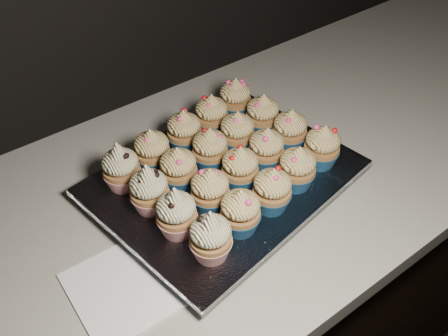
{
  "coord_description": "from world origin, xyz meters",
  "views": [
    {
      "loc": [
        -0.6,
        1.17,
        1.53
      ],
      "look_at": [
        -0.23,
        1.67,
        0.95
      ],
      "focal_mm": 40.0,
      "sensor_mm": 36.0,
      "label": 1
    }
  ],
  "objects": [
    {
      "name": "cupcake_15",
      "position": [
        -0.38,
        1.76,
        0.97
      ],
      "size": [
        0.06,
        0.06,
        0.1
      ],
      "color": "#A41617",
      "rests_on": "foil_lining"
    },
    {
      "name": "cupcake_14",
      "position": [
        -0.1,
        1.73,
        0.97
      ],
      "size": [
        0.06,
        0.06,
        0.08
      ],
      "color": "navy",
      "rests_on": "foil_lining"
    },
    {
      "name": "napkin",
      "position": [
        -0.47,
        1.59,
        0.9
      ],
      "size": [
        0.16,
        0.16,
        0.0
      ],
      "primitive_type": "cube",
      "rotation": [
        0.0,
        0.0,
        -0.03
      ],
      "color": "white",
      "rests_on": "worktop"
    },
    {
      "name": "cupcake_1",
      "position": [
        -0.28,
        1.56,
        0.97
      ],
      "size": [
        0.06,
        0.06,
        0.08
      ],
      "color": "navy",
      "rests_on": "foil_lining"
    },
    {
      "name": "worktop",
      "position": [
        0.0,
        1.7,
        0.88
      ],
      "size": [
        2.44,
        0.64,
        0.04
      ],
      "primitive_type": "cube",
      "color": "beige",
      "rests_on": "cabinet"
    },
    {
      "name": "cupcake_7",
      "position": [
        -0.22,
        1.64,
        0.97
      ],
      "size": [
        0.06,
        0.06,
        0.08
      ],
      "color": "navy",
      "rests_on": "foil_lining"
    },
    {
      "name": "cupcake_4",
      "position": [
        -0.08,
        1.6,
        0.97
      ],
      "size": [
        0.06,
        0.06,
        0.08
      ],
      "color": "navy",
      "rests_on": "foil_lining"
    },
    {
      "name": "cupcake_17",
      "position": [
        -0.24,
        1.77,
        0.97
      ],
      "size": [
        0.06,
        0.06,
        0.08
      ],
      "color": "navy",
      "rests_on": "foil_lining"
    },
    {
      "name": "cupcake_11",
      "position": [
        -0.3,
        1.7,
        0.97
      ],
      "size": [
        0.06,
        0.06,
        0.08
      ],
      "color": "navy",
      "rests_on": "foil_lining"
    },
    {
      "name": "cupcake_12",
      "position": [
        -0.23,
        1.71,
        0.97
      ],
      "size": [
        0.06,
        0.06,
        0.08
      ],
      "color": "navy",
      "rests_on": "foil_lining"
    },
    {
      "name": "cupcake_6",
      "position": [
        -0.29,
        1.63,
        0.97
      ],
      "size": [
        0.06,
        0.06,
        0.08
      ],
      "color": "navy",
      "rests_on": "foil_lining"
    },
    {
      "name": "cupcake_9",
      "position": [
        -0.09,
        1.66,
        0.97
      ],
      "size": [
        0.06,
        0.06,
        0.08
      ],
      "color": "navy",
      "rests_on": "foil_lining"
    },
    {
      "name": "cupcake_13",
      "position": [
        -0.17,
        1.72,
        0.97
      ],
      "size": [
        0.06,
        0.06,
        0.08
      ],
      "color": "navy",
      "rests_on": "foil_lining"
    },
    {
      "name": "cupcake_19",
      "position": [
        -0.11,
        1.8,
        0.97
      ],
      "size": [
        0.06,
        0.06,
        0.08
      ],
      "color": "navy",
      "rests_on": "foil_lining"
    },
    {
      "name": "cupcake_2",
      "position": [
        -0.21,
        1.57,
        0.97
      ],
      "size": [
        0.06,
        0.06,
        0.08
      ],
      "color": "navy",
      "rests_on": "foil_lining"
    },
    {
      "name": "cupcake_0",
      "position": [
        -0.35,
        1.55,
        0.97
      ],
      "size": [
        0.06,
        0.06,
        0.1
      ],
      "color": "#A41617",
      "rests_on": "foil_lining"
    },
    {
      "name": "cabinet",
      "position": [
        0.0,
        1.7,
        0.43
      ],
      "size": [
        2.4,
        0.6,
        0.86
      ],
      "primitive_type": "cube",
      "color": "black",
      "rests_on": "ground"
    },
    {
      "name": "cupcake_18",
      "position": [
        -0.18,
        1.78,
        0.97
      ],
      "size": [
        0.06,
        0.06,
        0.08
      ],
      "color": "navy",
      "rests_on": "foil_lining"
    },
    {
      "name": "cupcake_5",
      "position": [
        -0.36,
        1.62,
        0.97
      ],
      "size": [
        0.06,
        0.06,
        0.1
      ],
      "color": "#A41617",
      "rests_on": "foil_lining"
    },
    {
      "name": "baking_tray",
      "position": [
        -0.23,
        1.67,
        0.91
      ],
      "size": [
        0.43,
        0.36,
        0.02
      ],
      "primitive_type": "cube",
      "rotation": [
        0.0,
        0.0,
        0.16
      ],
      "color": "black",
      "rests_on": "worktop"
    },
    {
      "name": "cupcake_10",
      "position": [
        -0.37,
        1.68,
        0.97
      ],
      "size": [
        0.06,
        0.06,
        0.1
      ],
      "color": "#A41617",
      "rests_on": "foil_lining"
    },
    {
      "name": "cupcake_16",
      "position": [
        -0.32,
        1.76,
        0.97
      ],
      "size": [
        0.06,
        0.06,
        0.08
      ],
      "color": "navy",
      "rests_on": "foil_lining"
    },
    {
      "name": "cupcake_3",
      "position": [
        -0.15,
        1.58,
        0.97
      ],
      "size": [
        0.06,
        0.06,
        0.08
      ],
      "color": "navy",
      "rests_on": "foil_lining"
    },
    {
      "name": "cupcake_8",
      "position": [
        -0.16,
        1.65,
        0.97
      ],
      "size": [
        0.06,
        0.06,
        0.08
      ],
      "color": "navy",
      "rests_on": "foil_lining"
    },
    {
      "name": "foil_lining",
      "position": [
        -0.23,
        1.67,
        0.93
      ],
      "size": [
        0.47,
        0.39,
        0.01
      ],
      "primitive_type": "cube",
      "rotation": [
        0.0,
        0.0,
        0.16
      ],
      "color": "silver",
      "rests_on": "baking_tray"
    }
  ]
}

